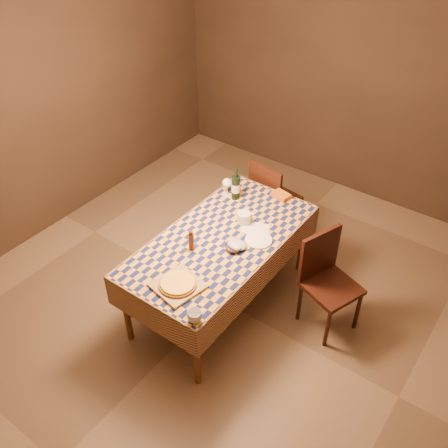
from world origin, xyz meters
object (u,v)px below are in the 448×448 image
at_px(white_plate, 258,240).
at_px(chair_far, 271,196).
at_px(wine_bottle, 236,187).
at_px(dining_table, 221,245).
at_px(cutting_board, 178,286).
at_px(pizza, 178,283).
at_px(bowl, 233,247).
at_px(chair_right, 326,276).

bearing_deg(white_plate, chair_far, 115.06).
bearing_deg(wine_bottle, white_plate, -37.68).
relative_size(dining_table, chair_far, 1.98).
distance_m(cutting_board, pizza, 0.02).
xyz_separation_m(bowl, white_plate, (0.11, 0.22, -0.02)).
bearing_deg(white_plate, chair_right, 19.01).
xyz_separation_m(white_plate, chair_far, (-0.44, 0.94, -0.25)).
bearing_deg(pizza, chair_right, 52.83).
height_order(cutting_board, chair_right, chair_right).
relative_size(bowl, white_plate, 0.62).
bearing_deg(pizza, white_plate, 76.34).
relative_size(wine_bottle, chair_right, 0.36).
bearing_deg(bowl, dining_table, 164.06).
distance_m(dining_table, cutting_board, 0.67).
height_order(chair_far, chair_right, same).
distance_m(cutting_board, white_plate, 0.85).
bearing_deg(pizza, dining_table, 96.65).
distance_m(white_plate, chair_right, 0.66).
relative_size(white_plate, chair_far, 0.25).
relative_size(chair_far, chair_right, 1.00).
distance_m(dining_table, bowl, 0.20).
bearing_deg(cutting_board, chair_far, 97.65).
distance_m(bowl, wine_bottle, 0.76).
relative_size(dining_table, chair_right, 1.98).
distance_m(pizza, chair_right, 1.32).
bearing_deg(dining_table, wine_bottle, 113.19).
distance_m(wine_bottle, white_plate, 0.67).
distance_m(wine_bottle, chair_far, 0.65).
bearing_deg(chair_right, wine_bottle, 169.40).
xyz_separation_m(bowl, chair_far, (-0.33, 1.16, -0.27)).
bearing_deg(bowl, white_plate, 63.45).
xyz_separation_m(dining_table, pizza, (0.08, -0.66, 0.11)).
relative_size(pizza, chair_right, 0.35).
height_order(dining_table, cutting_board, cutting_board).
bearing_deg(chair_right, cutting_board, -127.17).
height_order(cutting_board, chair_far, chair_far).
relative_size(dining_table, cutting_board, 5.42).
relative_size(cutting_board, bowl, 2.34).
height_order(dining_table, chair_far, chair_far).
distance_m(dining_table, white_plate, 0.34).
distance_m(bowl, chair_right, 0.85).
distance_m(dining_table, wine_bottle, 0.66).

